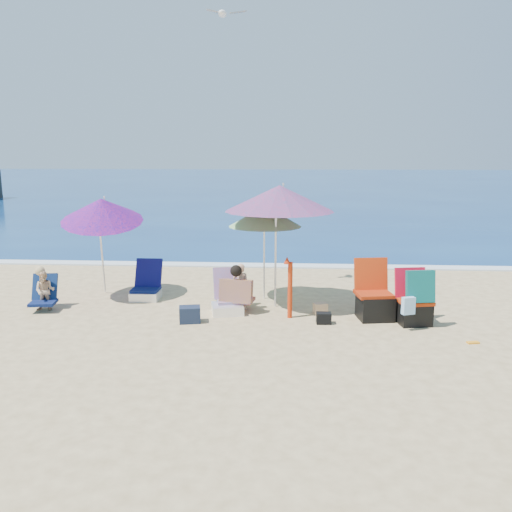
# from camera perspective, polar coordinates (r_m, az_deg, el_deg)

# --- Properties ---
(ground) EXTENTS (120.00, 120.00, 0.00)m
(ground) POSITION_cam_1_polar(r_m,az_deg,el_deg) (9.30, 1.47, -7.89)
(ground) COLOR #D8BC84
(ground) RESTS_ON ground
(sea) EXTENTS (120.00, 80.00, 0.12)m
(sea) POSITION_cam_1_polar(r_m,az_deg,el_deg) (53.87, 3.31, 7.95)
(sea) COLOR navy
(sea) RESTS_ON ground
(foam) EXTENTS (120.00, 0.50, 0.04)m
(foam) POSITION_cam_1_polar(r_m,az_deg,el_deg) (14.21, 2.25, -1.06)
(foam) COLOR white
(foam) RESTS_ON ground
(umbrella_turquoise) EXTENTS (2.56, 2.56, 2.46)m
(umbrella_turquoise) POSITION_cam_1_polar(r_m,az_deg,el_deg) (10.25, 2.58, 6.29)
(umbrella_turquoise) COLOR silver
(umbrella_turquoise) RESTS_ON ground
(umbrella_striped) EXTENTS (1.96, 1.96, 2.01)m
(umbrella_striped) POSITION_cam_1_polar(r_m,az_deg,el_deg) (10.77, 1.00, 4.38)
(umbrella_striped) COLOR white
(umbrella_striped) RESTS_ON ground
(umbrella_blue) EXTENTS (2.06, 2.11, 2.30)m
(umbrella_blue) POSITION_cam_1_polar(r_m,az_deg,el_deg) (11.29, -16.46, 4.85)
(umbrella_blue) COLOR white
(umbrella_blue) RESTS_ON ground
(furled_umbrella) EXTENTS (0.18, 0.15, 1.17)m
(furled_umbrella) POSITION_cam_1_polar(r_m,az_deg,el_deg) (9.72, 3.66, -3.10)
(furled_umbrella) COLOR red
(furled_umbrella) RESTS_ON ground
(chair_navy) EXTENTS (0.58, 0.73, 0.80)m
(chair_navy) POSITION_cam_1_polar(r_m,az_deg,el_deg) (11.33, -11.84, -3.49)
(chair_navy) COLOR #0B1542
(chair_navy) RESTS_ON ground
(chair_rainbow) EXTENTS (0.73, 0.92, 0.81)m
(chair_rainbow) POSITION_cam_1_polar(r_m,az_deg,el_deg) (10.21, -3.04, -4.89)
(chair_rainbow) COLOR #F0546B
(chair_rainbow) RESTS_ON ground
(camp_chair_left) EXTENTS (0.73, 0.73, 1.10)m
(camp_chair_left) POSITION_cam_1_polar(r_m,az_deg,el_deg) (9.99, 12.76, -4.83)
(camp_chair_left) COLOR #9F270B
(camp_chair_left) RESTS_ON ground
(camp_chair_right) EXTENTS (0.66, 0.84, 1.04)m
(camp_chair_right) POSITION_cam_1_polar(r_m,az_deg,el_deg) (9.83, 16.85, -5.04)
(camp_chair_right) COLOR #B7310D
(camp_chair_right) RESTS_ON ground
(person_center) EXTENTS (0.69, 0.68, 0.93)m
(person_center) POSITION_cam_1_polar(r_m,az_deg,el_deg) (10.19, -1.89, -3.52)
(person_center) COLOR tan
(person_center) RESTS_ON ground
(person_left) EXTENTS (0.59, 0.67, 0.87)m
(person_left) POSITION_cam_1_polar(r_m,az_deg,el_deg) (11.06, -22.04, -3.48)
(person_left) COLOR tan
(person_left) RESTS_ON ground
(bag_navy_a) EXTENTS (0.42, 0.34, 0.29)m
(bag_navy_a) POSITION_cam_1_polar(r_m,az_deg,el_deg) (9.66, -7.22, -6.34)
(bag_navy_a) COLOR #1A2339
(bag_navy_a) RESTS_ON ground
(bag_tan) EXTENTS (0.29, 0.25, 0.21)m
(bag_tan) POSITION_cam_1_polar(r_m,az_deg,el_deg) (10.15, 7.02, -5.69)
(bag_tan) COLOR tan
(bag_tan) RESTS_ON ground
(bag_black_b) EXTENTS (0.27, 0.19, 0.20)m
(bag_black_b) POSITION_cam_1_polar(r_m,az_deg,el_deg) (9.60, 7.38, -6.73)
(bag_black_b) COLOR black
(bag_black_b) RESTS_ON ground
(orange_item) EXTENTS (0.21, 0.12, 0.03)m
(orange_item) POSITION_cam_1_polar(r_m,az_deg,el_deg) (9.30, 22.56, -8.70)
(orange_item) COLOR orange
(orange_item) RESTS_ON ground
(seagull) EXTENTS (0.84, 0.39, 0.14)m
(seagull) POSITION_cam_1_polar(r_m,az_deg,el_deg) (11.96, -3.64, 24.85)
(seagull) COLOR white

